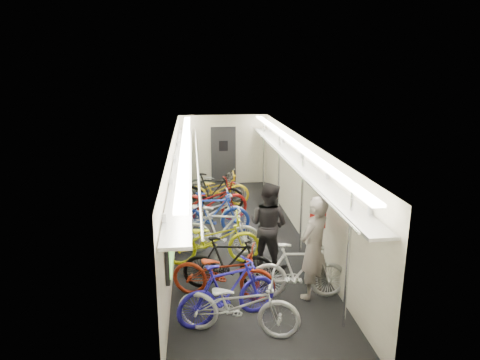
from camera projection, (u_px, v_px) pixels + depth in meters
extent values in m
plane|color=black|center=(239.00, 238.00, 10.28)|extent=(10.00, 10.00, 0.00)
plane|color=white|center=(239.00, 139.00, 9.66)|extent=(10.00, 10.00, 0.00)
plane|color=beige|center=(174.00, 192.00, 9.81)|extent=(0.00, 10.00, 10.00)
plane|color=beige|center=(302.00, 188.00, 10.13)|extent=(0.00, 10.00, 10.00)
plane|color=beige|center=(223.00, 150.00, 14.77)|extent=(3.00, 0.00, 3.00)
plane|color=beige|center=(283.00, 305.00, 5.17)|extent=(3.00, 0.00, 3.00)
cube|color=black|center=(169.00, 246.00, 6.73)|extent=(0.06, 1.10, 0.80)
cube|color=#8DCA58|center=(171.00, 246.00, 6.73)|extent=(0.02, 0.96, 0.66)
cube|color=black|center=(174.00, 203.00, 8.84)|extent=(0.06, 1.10, 0.80)
cube|color=#8DCA58|center=(176.00, 203.00, 8.85)|extent=(0.02, 0.96, 0.66)
cube|color=black|center=(177.00, 177.00, 10.95)|extent=(0.06, 1.10, 0.80)
cube|color=#8DCA58|center=(179.00, 177.00, 10.96)|extent=(0.02, 0.96, 0.66)
cube|color=black|center=(180.00, 159.00, 13.07)|extent=(0.06, 1.10, 0.80)
cube|color=#8DCA58|center=(181.00, 159.00, 13.07)|extent=(0.02, 0.96, 0.66)
cube|color=yellow|center=(172.00, 219.00, 7.77)|extent=(0.02, 0.22, 0.30)
cube|color=yellow|center=(176.00, 186.00, 9.89)|extent=(0.02, 0.22, 0.30)
cube|color=yellow|center=(179.00, 165.00, 12.00)|extent=(0.02, 0.22, 0.30)
cube|color=black|center=(223.00, 156.00, 14.77)|extent=(0.85, 0.08, 2.00)
cube|color=#999BA0|center=(183.00, 161.00, 9.65)|extent=(0.40, 9.70, 0.05)
cube|color=#999BA0|center=(294.00, 158.00, 9.92)|extent=(0.40, 9.70, 0.05)
cylinder|color=silver|center=(197.00, 156.00, 9.66)|extent=(0.04, 9.70, 0.04)
cylinder|color=silver|center=(280.00, 154.00, 9.86)|extent=(0.04, 9.70, 0.04)
cube|color=white|center=(186.00, 143.00, 9.55)|extent=(0.18, 9.60, 0.04)
cube|color=white|center=(291.00, 141.00, 9.81)|extent=(0.18, 9.60, 0.04)
cylinder|color=silver|center=(348.00, 257.00, 6.45)|extent=(0.05, 0.05, 2.38)
cylinder|color=silver|center=(302.00, 201.00, 9.14)|extent=(0.05, 0.05, 2.38)
cylinder|color=silver|center=(279.00, 173.00, 11.54)|extent=(0.05, 0.05, 2.38)
cylinder|color=silver|center=(264.00, 155.00, 13.95)|extent=(0.05, 0.05, 2.38)
imported|color=silver|center=(238.00, 304.00, 6.47)|extent=(2.01, 1.18, 1.00)
imported|color=#271DAF|center=(228.00, 292.00, 6.80)|extent=(1.78, 1.03, 1.03)
imported|color=maroon|center=(223.00, 272.00, 7.50)|extent=(1.96, 1.18, 0.97)
imported|color=black|center=(229.00, 263.00, 7.82)|extent=(1.75, 0.70, 1.02)
imported|color=#C8CB13|center=(212.00, 240.00, 8.82)|extent=(2.01, 0.71, 1.05)
imported|color=silver|center=(220.00, 231.00, 9.29)|extent=(1.85, 0.92, 1.07)
imported|color=silver|center=(207.00, 214.00, 10.35)|extent=(2.10, 0.92, 1.07)
imported|color=#193299|center=(212.00, 214.00, 10.29)|extent=(1.84, 0.56, 1.10)
imported|color=maroon|center=(208.00, 203.00, 11.01)|extent=(2.33, 1.43, 1.16)
imported|color=black|center=(212.00, 192.00, 12.12)|extent=(1.87, 0.94, 1.08)
imported|color=yellow|center=(217.00, 190.00, 12.49)|extent=(1.91, 0.71, 0.99)
imported|color=silver|center=(299.00, 271.00, 7.50)|extent=(1.76, 0.63, 1.04)
imported|color=#5E5F63|center=(216.00, 185.00, 13.04)|extent=(1.95, 1.35, 0.97)
imported|color=gray|center=(314.00, 248.00, 7.44)|extent=(0.81, 0.78, 1.86)
imported|color=black|center=(268.00, 225.00, 8.65)|extent=(1.09, 1.06, 1.77)
cube|color=#AA1511|center=(318.00, 218.00, 7.88)|extent=(0.28, 0.19, 0.38)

